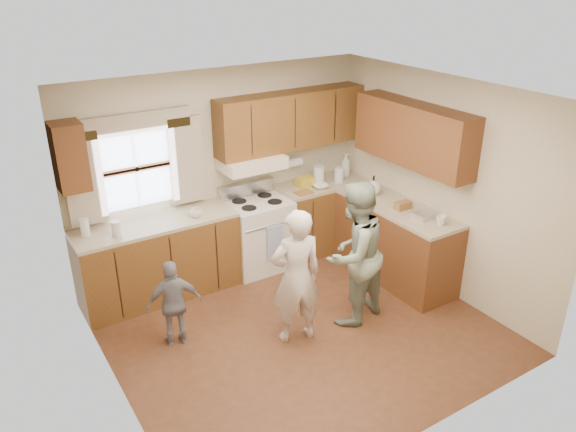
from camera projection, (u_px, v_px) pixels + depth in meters
room at (301, 223)px, 5.49m from camera, size 3.80×3.80×3.80m
kitchen_fixtures at (294, 211)px, 6.78m from camera, size 3.80×2.25×2.15m
stove at (257, 233)px, 7.06m from camera, size 0.76×0.67×1.07m
woman_left at (296, 277)px, 5.57m from camera, size 0.60×0.46×1.46m
woman_right at (354, 254)px, 5.86m from camera, size 0.89×0.77×1.59m
child at (174, 303)px, 5.60m from camera, size 0.59×0.35×0.94m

